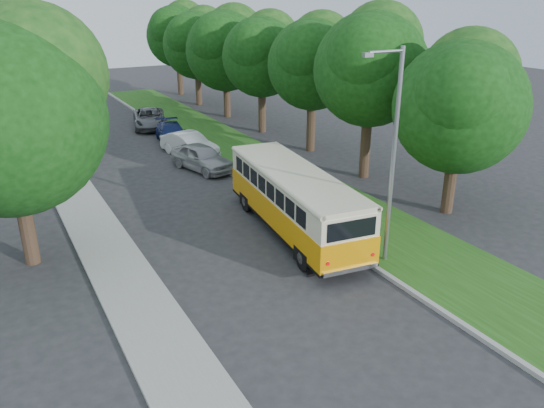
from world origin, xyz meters
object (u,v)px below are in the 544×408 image
lamppost_near (392,153)px  car_blue (172,133)px  lamppost_far (50,98)px  vintage_bus (294,202)px  car_silver (202,157)px  car_white (189,144)px  car_grey (150,118)px

lamppost_near → car_blue: bearing=93.3°
lamppost_far → vintage_bus: 16.50m
car_silver → car_white: bearing=67.6°
car_silver → car_blue: car_silver is taller
car_silver → car_blue: size_ratio=0.97×
car_silver → car_white: car_silver is taller
car_blue → car_grey: car_grey is taller
car_silver → car_blue: (0.48, 6.71, -0.09)m
lamppost_far → car_silver: size_ratio=1.69×
car_grey → car_blue: bearing=-76.4°
vintage_bus → car_silver: 10.14m
vintage_bus → car_blue: (0.35, 16.83, -0.75)m
lamppost_far → vintage_bus: lamppost_far is taller
lamppost_near → car_silver: lamppost_near is taller
lamppost_near → car_blue: 21.17m
lamppost_far → car_white: lamppost_far is taller
car_white → car_grey: size_ratio=0.86×
car_silver → car_white: 3.14m
car_blue → car_grey: 5.07m
lamppost_near → car_grey: lamppost_near is taller
car_grey → car_white: bearing=-76.8°
vintage_bus → car_grey: size_ratio=1.86×
car_grey → lamppost_far: bearing=-122.6°
lamppost_near → car_grey: 26.17m
vintage_bus → lamppost_far: bearing=123.5°
car_blue → lamppost_far: bearing=-153.4°
car_silver → car_grey: car_silver is taller
car_white → car_grey: (0.06, 8.67, -0.01)m
vintage_bus → car_blue: 16.85m
car_blue → car_silver: bearing=-84.1°
lamppost_far → car_blue: bearing=16.7°
car_silver → vintage_bus: bearing=-104.1°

